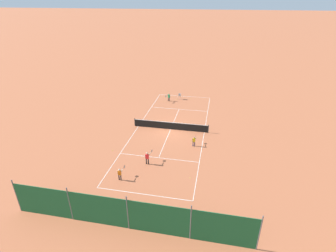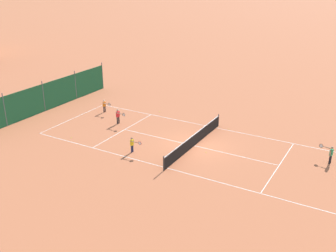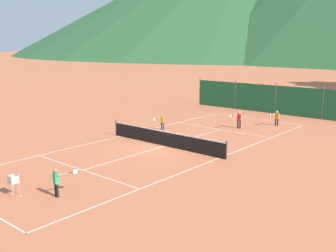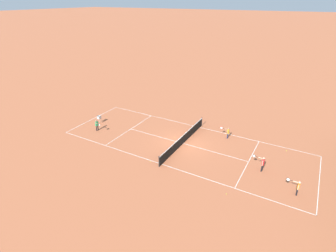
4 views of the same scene
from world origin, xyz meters
name	(u,v)px [view 4 (image 4 of 4)]	position (x,y,z in m)	size (l,w,h in m)	color
ground_plane	(183,143)	(0.00, 0.00, 0.00)	(600.00, 600.00, 0.00)	#B7603D
court_line_markings	(183,143)	(0.00, 0.00, 0.00)	(8.25, 23.85, 0.01)	white
tennis_net	(183,139)	(0.00, 0.00, 0.50)	(9.18, 0.08, 1.06)	#2D2D2D
player_far_baseline	(298,187)	(2.53, 10.46, 0.69)	(0.41, 0.98, 1.17)	black
player_near_baseline	(228,132)	(-3.22, 3.38, 0.68)	(0.40, 0.99, 1.16)	#23284C
player_far_service	(97,125)	(2.09, -9.26, 0.73)	(0.60, 1.00, 1.25)	black
player_near_service	(262,163)	(0.81, 7.63, 0.77)	(0.51, 1.06, 1.32)	black
tennis_ball_far_corner	(107,117)	(-1.14, -10.84, 0.03)	(0.07, 0.07, 0.07)	#CCE033
tennis_ball_alley_right	(287,151)	(-3.52, 9.03, 0.03)	(0.07, 0.07, 0.07)	#CCE033
tennis_ball_by_net_right	(98,124)	(0.93, -10.33, 0.03)	(0.07, 0.07, 0.07)	#CCE033
tennis_ball_by_net_left	(175,137)	(-0.64, -1.27, 0.03)	(0.07, 0.07, 0.07)	#CCE033
tennis_ball_near_corner	(150,162)	(4.29, -1.05, 0.03)	(0.07, 0.07, 0.07)	#CCE033
tennis_ball_service_box	(226,194)	(5.06, 6.07, 0.03)	(0.07, 0.07, 0.07)	#CCE033
ball_hopper	(99,118)	(0.55, -10.40, 0.66)	(0.36, 0.36, 0.89)	#B7B7BC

